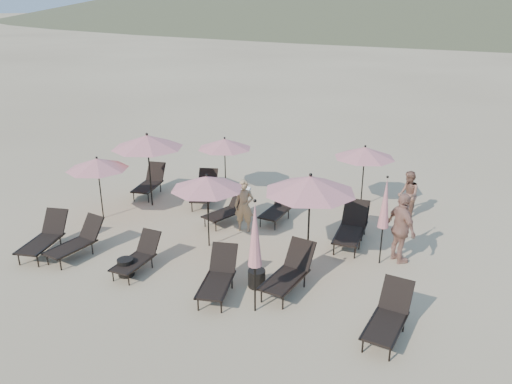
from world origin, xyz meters
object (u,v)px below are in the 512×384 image
at_px(lounger_2, 138,256).
at_px(umbrella_open_3, 225,144).
at_px(beachgoer_c, 401,228).
at_px(umbrella_open_2, 310,184).
at_px(lounger_8, 230,206).
at_px(lounger_6, 150,182).
at_px(umbrella_open_4, 365,152).
at_px(umbrella_closed_1, 385,203).
at_px(umbrella_open_5, 147,142).
at_px(beachgoer_b, 408,195).
at_px(lounger_4, 289,272).
at_px(beachgoer_a, 244,206).
at_px(umbrella_open_1, 207,183).
at_px(lounger_3, 218,276).
at_px(umbrella_open_0, 97,164).
at_px(umbrella_closed_0, 255,235).
at_px(lounger_1, 77,241).
at_px(lounger_9, 278,207).
at_px(lounger_11, 351,228).
at_px(lounger_10, 355,223).
at_px(side_table_1, 257,278).
at_px(lounger_7, 205,190).
at_px(lounger_0, 45,236).
at_px(lounger_5, 389,316).
at_px(side_table_0, 126,267).

xyz_separation_m(lounger_2, umbrella_open_3, (-0.75, 5.95, 1.42)).
bearing_deg(beachgoer_c, umbrella_open_2, 74.81).
xyz_separation_m(lounger_8, umbrella_open_3, (-1.38, 2.18, 1.34)).
height_order(lounger_6, beachgoer_c, beachgoer_c).
height_order(umbrella_open_4, umbrella_closed_1, umbrella_closed_1).
bearing_deg(umbrella_open_5, beachgoer_b, 18.89).
bearing_deg(lounger_4, beachgoer_a, 140.01).
relative_size(umbrella_open_1, umbrella_open_4, 1.00).
distance_m(lounger_3, umbrella_open_0, 6.14).
bearing_deg(umbrella_open_1, umbrella_closed_1, 13.13).
bearing_deg(umbrella_closed_0, lounger_1, 177.06).
distance_m(lounger_9, umbrella_closed_0, 5.27).
distance_m(lounger_2, umbrella_open_0, 4.11).
bearing_deg(lounger_9, lounger_11, -12.56).
distance_m(lounger_1, lounger_2, 1.98).
distance_m(lounger_10, beachgoer_a, 3.30).
xyz_separation_m(umbrella_open_0, umbrella_open_3, (2.41, 3.74, 0.02)).
distance_m(lounger_10, umbrella_open_2, 2.87).
relative_size(umbrella_closed_0, side_table_1, 6.15).
bearing_deg(beachgoer_c, lounger_11, 27.73).
xyz_separation_m(lounger_8, umbrella_open_1, (0.28, -1.79, 1.40)).
bearing_deg(lounger_7, lounger_2, -99.18).
distance_m(lounger_0, lounger_3, 5.32).
relative_size(lounger_0, umbrella_open_0, 0.91).
bearing_deg(umbrella_open_2, lounger_10, 72.04).
bearing_deg(lounger_2, beachgoer_c, 28.75).
bearing_deg(lounger_4, lounger_9, 122.33).
bearing_deg(lounger_6, umbrella_open_2, -32.61).
bearing_deg(beachgoer_b, lounger_6, -98.47).
bearing_deg(umbrella_open_0, umbrella_open_2, -0.22).
height_order(lounger_10, umbrella_open_5, umbrella_open_5).
relative_size(umbrella_open_2, side_table_1, 5.79).
height_order(lounger_1, umbrella_open_0, umbrella_open_0).
height_order(lounger_0, lounger_1, lounger_0).
height_order(lounger_11, umbrella_open_0, umbrella_open_0).
bearing_deg(lounger_10, lounger_6, 171.84).
bearing_deg(umbrella_closed_0, lounger_5, 8.11).
height_order(lounger_5, umbrella_open_3, umbrella_open_3).
bearing_deg(side_table_1, side_table_0, -163.50).
xyz_separation_m(lounger_10, umbrella_open_3, (-5.22, 1.63, 1.39)).
bearing_deg(lounger_1, lounger_2, 8.12).
distance_m(lounger_3, umbrella_open_1, 2.90).
height_order(lounger_9, umbrella_open_4, umbrella_open_4).
height_order(umbrella_open_0, beachgoer_c, umbrella_open_0).
relative_size(lounger_3, lounger_6, 0.98).
height_order(lounger_6, umbrella_closed_0, umbrella_closed_0).
height_order(lounger_1, side_table_0, lounger_1).
relative_size(umbrella_closed_0, beachgoer_a, 1.66).
relative_size(lounger_1, umbrella_closed_1, 0.70).
height_order(umbrella_open_2, umbrella_closed_1, umbrella_open_2).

